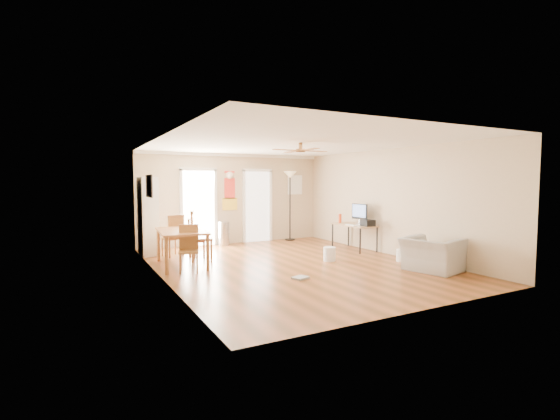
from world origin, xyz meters
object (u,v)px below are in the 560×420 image
dining_chair_right_b (202,236)px  wastebasket_b (402,255)px  torchiere_lamp (290,206)px  printer (368,223)px  dining_chair_far (172,236)px  dining_table (182,248)px  armchair (432,255)px  dining_chair_near (189,249)px  dining_chair_right_a (197,238)px  computer_desk (354,237)px  bookshelf (148,216)px  trash_can (224,233)px  wastebasket_a (330,254)px

dining_chair_right_b → wastebasket_b: bearing=-101.7°
torchiere_lamp → printer: size_ratio=6.73×
dining_chair_right_b → dining_chair_far: 0.98m
dining_table → armchair: size_ratio=1.48×
dining_table → dining_chair_far: 1.21m
dining_table → dining_chair_near: bearing=-91.9°
dining_chair_right_a → computer_desk: bearing=-82.4°
dining_table → printer: size_ratio=4.89×
bookshelf → armchair: (4.69, -4.60, -0.62)m
dining_chair_right_b → dining_chair_far: size_ratio=1.13×
dining_table → armchair: dining_table is taller
armchair → wastebasket_b: bearing=-24.5°
trash_can → torchiere_lamp: (2.16, 0.02, 0.72)m
armchair → dining_chair_right_a: bearing=32.4°
trash_can → wastebasket_a: 3.52m
bookshelf → dining_chair_far: size_ratio=1.91×
printer → armchair: 2.36m
dining_chair_right_b → torchiere_lamp: (3.35, 1.89, 0.49)m
dining_table → torchiere_lamp: bearing=29.8°
bookshelf → armchair: size_ratio=1.84×
torchiere_lamp → trash_can: bearing=-179.4°
wastebasket_a → wastebasket_b: size_ratio=1.15×
torchiere_lamp → wastebasket_b: (0.59, -4.08, -0.92)m
trash_can → dining_chair_right_a: bearing=-129.4°
printer → bookshelf: bearing=160.3°
dining_chair_right_a → trash_can: bearing=-19.9°
dining_chair_far → armchair: bearing=119.3°
torchiere_lamp → armchair: torchiere_lamp is taller
trash_can → wastebasket_b: trash_can is taller
torchiere_lamp → wastebasket_a: size_ratio=6.68×
printer → armchair: size_ratio=0.30×
dining_chair_far → torchiere_lamp: torchiere_lamp is taller
dining_chair_right_a → computer_desk: size_ratio=0.74×
dining_chair_near → dining_chair_far: bearing=103.5°
dining_table → wastebasket_a: size_ratio=4.86×
dining_table → trash_can: dining_table is taller
dining_chair_right_b → torchiere_lamp: size_ratio=0.54×
bookshelf → computer_desk: bearing=-27.4°
armchair → torchiere_lamp: bearing=-9.2°
trash_can → wastebasket_a: size_ratio=2.12×
dining_chair_far → dining_table: bearing=69.4°
dining_chair_right_a → trash_can: size_ratio=1.38×
printer → dining_table: bearing=178.2°
dining_chair_right_b → computer_desk: 4.02m
dining_chair_right_a → armchair: size_ratio=0.89×
bookshelf → trash_can: (2.13, 0.46, -0.62)m
dining_chair_right_b → trash_can: size_ratio=1.69×
bookshelf → dining_chair_right_a: (0.94, -0.99, -0.49)m
dining_chair_far → computer_desk: 4.64m
printer → wastebasket_b: size_ratio=1.14×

